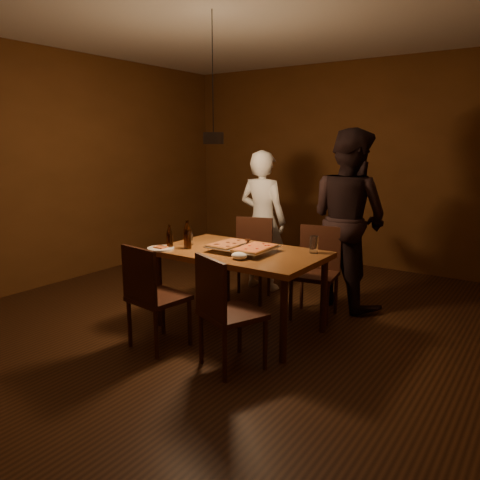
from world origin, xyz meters
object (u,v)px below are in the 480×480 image
Objects in this scene: pizza_tray at (243,249)px; diner_dark at (348,219)px; chair_near_right at (223,303)px; chair_far_left at (251,251)px; beer_bottle_b at (187,234)px; dining_table at (240,259)px; plate_slice at (161,248)px; chair_near_left at (150,288)px; beer_bottle_a at (170,237)px; chair_far_right at (317,263)px; pendant_lamp at (213,137)px; diner_white at (263,221)px.

diner_dark reaches higher than pizza_tray.
chair_near_right is at bearing -67.31° from pizza_tray.
chair_far_left is 1.09m from beer_bottle_b.
plate_slice is (-0.63, -0.37, 0.08)m from dining_table.
pizza_tray is at bearing -14.84° from dining_table.
beer_bottle_b reaches higher than chair_near_right.
beer_bottle_b is 1.08× the size of plate_slice.
beer_bottle_a is at bearing 122.29° from chair_near_left.
chair_far_right is 1.33m from beer_bottle_b.
chair_far_right is 1.72m from chair_near_left.
beer_bottle_a is 0.99m from pendant_lamp.
chair_far_right is at bearing 70.38° from chair_near_left.
pendant_lamp is at bearing 102.27° from diner_white.
dining_table is at bearing 30.08° from plate_slice.
plate_slice is (-1.05, -1.12, 0.22)m from chair_far_right.
beer_bottle_a is 0.12× the size of diner_dark.
chair_near_right is (0.77, -1.56, 0.00)m from chair_far_left.
chair_far_left is 1.10m from diner_dark.
chair_near_left is at bearing -114.68° from dining_table.
plate_slice is 1.58m from diner_white.
beer_bottle_b is (-0.80, 0.53, 0.35)m from chair_near_right.
pizza_tray is at bearing 69.99° from chair_near_left.
chair_near_right reaches higher than plate_slice.
diner_white is (0.12, 1.57, 0.05)m from plate_slice.
plate_slice is (-0.67, -0.36, -0.01)m from pizza_tray.
chair_near_right is at bearing -33.45° from beer_bottle_b.
diner_white is at bearing -92.48° from chair_far_left.
diner_dark reaches higher than beer_bottle_b.
dining_table is 1.35m from diner_dark.
diner_dark is at bearing 55.10° from beer_bottle_b.
chair_far_right is at bearing 158.64° from chair_far_left.
pendant_lamp reaches higher than beer_bottle_a.
pizza_tray is at bearing 53.30° from chair_far_right.
pendant_lamp reaches higher than chair_far_left.
chair_near_right is 2.47× the size of beer_bottle_a.
chair_far_left is 2.35× the size of beer_bottle_a.
beer_bottle_a is 0.14× the size of diner_white.
diner_dark is at bearing 72.98° from chair_near_left.
diner_white reaches higher than dining_table.
diner_white is at bearing 113.59° from pizza_tray.
chair_far_left is at bearing 102.03° from pendant_lamp.
beer_bottle_b is 0.28m from plate_slice.
chair_far_right is at bearing 62.91° from pizza_tray.
beer_bottle_b is at bearing 76.72° from diner_dark.
diner_white is (-0.51, 1.20, 0.14)m from dining_table.
beer_bottle_a is at bearing -148.81° from beer_bottle_b.
beer_bottle_a is (-0.94, 0.44, 0.32)m from chair_near_right.
dining_table is 0.53m from beer_bottle_b.
pendant_lamp is (0.14, 0.70, 1.22)m from chair_near_left.
dining_table is 1.36× the size of pendant_lamp.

